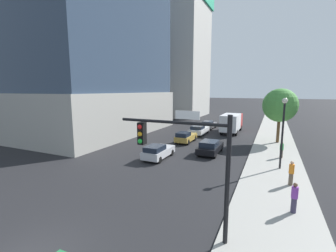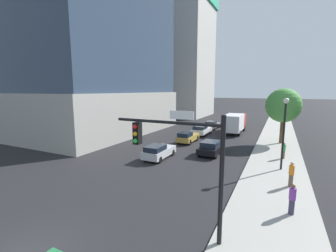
% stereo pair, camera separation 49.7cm
% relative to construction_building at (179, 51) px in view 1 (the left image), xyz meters
% --- Properties ---
extents(sidewalk, '(4.68, 120.00, 0.15)m').
position_rel_construction_building_xyz_m(sidewalk, '(23.26, -31.84, -16.64)').
color(sidewalk, '#9E9B93').
rests_on(sidewalk, ground).
extents(construction_building, '(16.19, 25.44, 38.02)m').
position_rel_construction_building_xyz_m(construction_building, '(0.00, 0.00, 0.00)').
color(construction_building, '#B2AFA8').
rests_on(construction_building, ground).
extents(traffic_light_pole, '(5.22, 0.48, 5.63)m').
position_rel_construction_building_xyz_m(traffic_light_pole, '(19.47, -47.57, -12.71)').
color(traffic_light_pole, black).
rests_on(traffic_light_pole, sidewalk).
extents(street_lamp, '(0.44, 0.44, 5.89)m').
position_rel_construction_building_xyz_m(street_lamp, '(23.67, -36.02, -12.72)').
color(street_lamp, black).
rests_on(street_lamp, sidewalk).
extents(street_tree, '(4.11, 4.11, 6.73)m').
position_rel_construction_building_xyz_m(street_tree, '(23.61, -25.39, -11.92)').
color(street_tree, brown).
rests_on(street_tree, sidewalk).
extents(car_white, '(1.94, 4.72, 1.44)m').
position_rel_construction_building_xyz_m(car_white, '(12.86, -23.80, -15.99)').
color(car_white, silver).
rests_on(car_white, ground).
extents(car_silver, '(1.77, 4.13, 1.43)m').
position_rel_construction_building_xyz_m(car_silver, '(12.86, -37.40, -16.00)').
color(car_silver, '#B7B7BC').
rests_on(car_silver, ground).
extents(car_gold, '(1.74, 4.03, 1.44)m').
position_rel_construction_building_xyz_m(car_gold, '(12.86, -29.66, -16.00)').
color(car_gold, '#AD8938').
rests_on(car_gold, ground).
extents(car_gray, '(1.79, 4.39, 1.43)m').
position_rel_construction_building_xyz_m(car_gray, '(12.86, -18.03, -15.99)').
color(car_gray, slate).
rests_on(car_gray, ground).
extents(car_black, '(1.93, 4.41, 1.44)m').
position_rel_construction_building_xyz_m(car_black, '(17.06, -33.55, -15.98)').
color(car_black, black).
rests_on(car_black, ground).
extents(box_truck, '(2.43, 7.31, 2.99)m').
position_rel_construction_building_xyz_m(box_truck, '(17.06, -20.19, -15.00)').
color(box_truck, '#B21E1E').
rests_on(box_truck, ground).
extents(pedestrian_purple_shirt, '(0.34, 0.34, 1.67)m').
position_rel_construction_building_xyz_m(pedestrian_purple_shirt, '(24.18, -43.54, -15.72)').
color(pedestrian_purple_shirt, '#38334C').
rests_on(pedestrian_purple_shirt, sidewalk).
extents(pedestrian_green_shirt, '(0.34, 0.34, 1.60)m').
position_rel_construction_building_xyz_m(pedestrian_green_shirt, '(23.85, -32.58, -15.76)').
color(pedestrian_green_shirt, brown).
rests_on(pedestrian_green_shirt, sidewalk).
extents(pedestrian_orange_shirt, '(0.34, 0.34, 1.71)m').
position_rel_construction_building_xyz_m(pedestrian_orange_shirt, '(24.27, -39.53, -15.69)').
color(pedestrian_orange_shirt, brown).
rests_on(pedestrian_orange_shirt, sidewalk).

